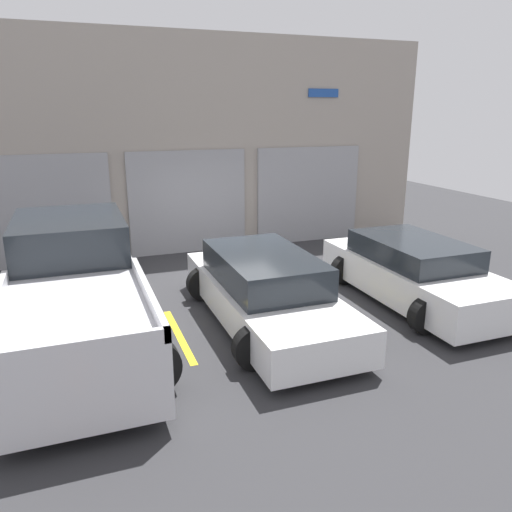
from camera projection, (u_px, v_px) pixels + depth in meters
name	position (u px, v px, depth m)	size (l,w,h in m)	color
ground_plane	(231.00, 285.00, 10.79)	(28.00, 28.00, 0.00)	#2D2D30
shophouse_building	(191.00, 148.00, 12.99)	(13.25, 0.68, 5.52)	#9E9389
pickup_truck	(75.00, 293.00, 7.90)	(2.53, 5.28, 1.87)	silver
sedan_white	(265.00, 290.00, 8.78)	(2.17, 4.76, 1.26)	white
sedan_side	(414.00, 272.00, 9.82)	(2.14, 4.34, 1.23)	white
parking_stripe_left	(179.00, 335.00, 8.39)	(0.12, 2.20, 0.01)	gold
parking_stripe_centre	(343.00, 310.00, 9.44)	(0.12, 2.20, 0.01)	gold
parking_stripe_right	(474.00, 290.00, 10.49)	(0.12, 2.20, 0.01)	gold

